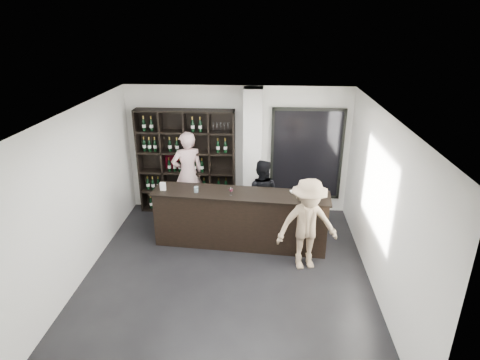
# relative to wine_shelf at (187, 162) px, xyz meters

# --- Properties ---
(floor) EXTENTS (5.00, 5.50, 0.01)m
(floor) POSITION_rel_wine_shelf_xyz_m (1.15, -2.57, -1.20)
(floor) COLOR black
(floor) RESTS_ON ground
(wine_shelf) EXTENTS (2.20, 0.35, 2.40)m
(wine_shelf) POSITION_rel_wine_shelf_xyz_m (0.00, 0.00, 0.00)
(wine_shelf) COLOR black
(wine_shelf) RESTS_ON floor
(structural_column) EXTENTS (0.40, 0.40, 2.90)m
(structural_column) POSITION_rel_wine_shelf_xyz_m (1.50, -0.10, 0.25)
(structural_column) COLOR silver
(structural_column) RESTS_ON floor
(glass_panel) EXTENTS (1.60, 0.08, 2.10)m
(glass_panel) POSITION_rel_wine_shelf_xyz_m (2.70, 0.12, 0.20)
(glass_panel) COLOR black
(glass_panel) RESTS_ON floor
(tasting_counter) EXTENTS (3.42, 0.71, 1.13)m
(tasting_counter) POSITION_rel_wine_shelf_xyz_m (1.32, -1.47, -0.63)
(tasting_counter) COLOR black
(tasting_counter) RESTS_ON floor
(taster_pink) EXTENTS (0.84, 0.70, 1.96)m
(taster_pink) POSITION_rel_wine_shelf_xyz_m (0.05, -0.17, -0.22)
(taster_pink) COLOR beige
(taster_pink) RESTS_ON floor
(taster_black) EXTENTS (0.85, 0.72, 1.54)m
(taster_black) POSITION_rel_wine_shelf_xyz_m (1.71, -0.72, -0.43)
(taster_black) COLOR black
(taster_black) RESTS_ON floor
(customer) EXTENTS (1.23, 0.88, 1.72)m
(customer) POSITION_rel_wine_shelf_xyz_m (2.55, -2.17, -0.34)
(customer) COLOR #977E61
(customer) RESTS_ON floor
(wine_glass) EXTENTS (0.08, 0.08, 0.18)m
(wine_glass) POSITION_rel_wine_shelf_xyz_m (1.15, -1.59, 0.02)
(wine_glass) COLOR white
(wine_glass) RESTS_ON tasting_counter
(spit_cup) EXTENTS (0.09, 0.09, 0.11)m
(spit_cup) POSITION_rel_wine_shelf_xyz_m (0.47, -1.48, -0.02)
(spit_cup) COLOR #AAC8D4
(spit_cup) RESTS_ON tasting_counter
(napkin_stack) EXTENTS (0.15, 0.15, 0.02)m
(napkin_stack) POSITION_rel_wine_shelf_xyz_m (2.34, -1.36, -0.06)
(napkin_stack) COLOR white
(napkin_stack) RESTS_ON tasting_counter
(card_stand) EXTENTS (0.11, 0.06, 0.16)m
(card_stand) POSITION_rel_wine_shelf_xyz_m (-0.19, -1.44, 0.01)
(card_stand) COLOR white
(card_stand) RESTS_ON tasting_counter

